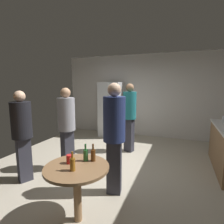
# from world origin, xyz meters

# --- Properties ---
(ground_plane) EXTENTS (5.20, 5.20, 0.10)m
(ground_plane) POSITION_xyz_m (0.00, 0.00, -0.05)
(ground_plane) COLOR #B2A893
(wall_back) EXTENTS (5.32, 0.06, 2.70)m
(wall_back) POSITION_xyz_m (0.00, 2.63, 1.35)
(wall_back) COLOR silver
(wall_back) RESTS_ON ground_plane
(refrigerator) EXTENTS (0.70, 0.68, 1.80)m
(refrigerator) POSITION_xyz_m (-0.91, 2.20, 0.90)
(refrigerator) COLOR silver
(refrigerator) RESTS_ON ground_plane
(foreground_table) EXTENTS (0.80, 0.80, 0.73)m
(foreground_table) POSITION_xyz_m (0.13, -1.59, 0.63)
(foreground_table) COLOR olive
(foreground_table) RESTS_ON ground_plane
(beer_bottle_amber) EXTENTS (0.06, 0.06, 0.23)m
(beer_bottle_amber) POSITION_xyz_m (0.15, -1.70, 0.82)
(beer_bottle_amber) COLOR #8C5919
(beer_bottle_amber) RESTS_ON foreground_table
(beer_bottle_brown) EXTENTS (0.06, 0.06, 0.23)m
(beer_bottle_brown) POSITION_xyz_m (0.25, -1.38, 0.82)
(beer_bottle_brown) COLOR #593314
(beer_bottle_brown) RESTS_ON foreground_table
(beer_bottle_green) EXTENTS (0.06, 0.06, 0.23)m
(beer_bottle_green) POSITION_xyz_m (0.16, -1.41, 0.82)
(beer_bottle_green) COLOR #26662D
(beer_bottle_green) RESTS_ON foreground_table
(plastic_cup_red) EXTENTS (0.08, 0.08, 0.11)m
(plastic_cup_red) POSITION_xyz_m (0.00, -1.55, 0.79)
(plastic_cup_red) COLOR red
(plastic_cup_red) RESTS_ON foreground_table
(person_in_gray_shirt) EXTENTS (0.44, 0.44, 1.66)m
(person_in_gray_shirt) POSITION_xyz_m (-0.83, -0.42, 0.97)
(person_in_gray_shirt) COLOR #2D2D38
(person_in_gray_shirt) RESTS_ON ground_plane
(person_in_black_shirt) EXTENTS (0.46, 0.46, 1.62)m
(person_in_black_shirt) POSITION_xyz_m (-1.29, -1.09, 0.95)
(person_in_black_shirt) COLOR #2D2D38
(person_in_black_shirt) RESTS_ON ground_plane
(person_in_navy_shirt) EXTENTS (0.40, 0.40, 1.75)m
(person_in_navy_shirt) POSITION_xyz_m (0.35, -0.85, 1.03)
(person_in_navy_shirt) COLOR #2D2D38
(person_in_navy_shirt) RESTS_ON ground_plane
(person_in_teal_shirt) EXTENTS (0.42, 0.42, 1.75)m
(person_in_teal_shirt) POSITION_xyz_m (0.07, 1.00, 1.03)
(person_in_teal_shirt) COLOR #2D2D38
(person_in_teal_shirt) RESTS_ON ground_plane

